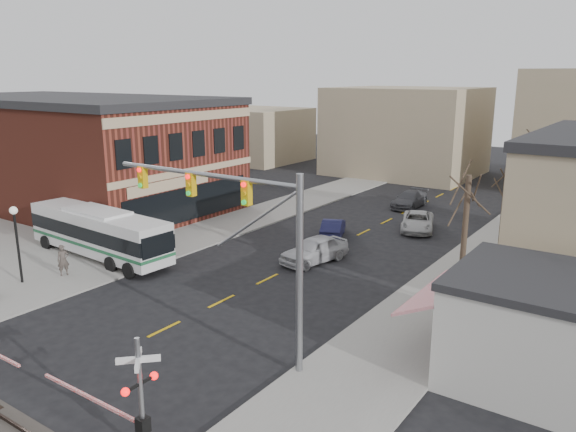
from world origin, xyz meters
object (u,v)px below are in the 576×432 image
at_px(traffic_signal_mast, 243,223).
at_px(pedestrian_far, 125,244).
at_px(transit_bus, 99,232).
at_px(pedestrian_near, 63,260).
at_px(rr_crossing_east, 132,395).
at_px(street_lamp, 16,229).
at_px(car_a, 314,249).
at_px(car_c, 417,221).
at_px(car_d, 410,199).
at_px(car_b, 333,228).

bearing_deg(traffic_signal_mast, pedestrian_far, 158.81).
bearing_deg(transit_bus, pedestrian_near, -69.82).
distance_m(rr_crossing_east, street_lamp, 17.72).
height_order(rr_crossing_east, car_a, rr_crossing_east).
distance_m(transit_bus, car_c, 22.87).
xyz_separation_m(street_lamp, pedestrian_far, (0.98, 6.48, -2.34)).
relative_size(rr_crossing_east, car_a, 1.16).
relative_size(transit_bus, street_lamp, 2.70).
distance_m(street_lamp, pedestrian_far, 6.96).
distance_m(car_a, pedestrian_near, 14.95).
height_order(transit_bus, car_a, transit_bus).
xyz_separation_m(car_a, car_d, (-1.05, 17.52, -0.11)).
relative_size(car_d, pedestrian_far, 3.10).
relative_size(car_a, car_d, 0.99).
xyz_separation_m(traffic_signal_mast, street_lamp, (-15.47, -0.87, -2.48)).
xyz_separation_m(rr_crossing_east, car_d, (-6.20, 36.21, -1.26)).
bearing_deg(car_a, car_b, 121.73).
distance_m(rr_crossing_east, pedestrian_near, 17.65).
bearing_deg(pedestrian_far, transit_bus, 172.03).
xyz_separation_m(car_c, car_d, (-3.51, 6.80, 0.02)).
relative_size(street_lamp, pedestrian_near, 2.40).
bearing_deg(transit_bus, pedestrian_far, 35.36).
height_order(street_lamp, car_c, street_lamp).
relative_size(rr_crossing_east, pedestrian_far, 3.56).
bearing_deg(transit_bus, traffic_signal_mast, -16.51).
bearing_deg(pedestrian_near, car_d, 2.28).
bearing_deg(transit_bus, car_b, 51.87).
height_order(car_b, pedestrian_near, pedestrian_near).
xyz_separation_m(transit_bus, pedestrian_far, (1.32, 0.93, -0.80)).
height_order(car_d, pedestrian_far, pedestrian_far).
bearing_deg(car_b, car_a, 85.23).
bearing_deg(car_a, car_d, 106.36).
height_order(car_d, pedestrian_near, pedestrian_near).
xyz_separation_m(transit_bus, rr_crossing_east, (16.95, -11.57, 0.26)).
distance_m(car_b, car_d, 12.03).
relative_size(street_lamp, car_c, 0.89).
relative_size(street_lamp, car_b, 1.06).
bearing_deg(rr_crossing_east, transit_bus, 145.68).
distance_m(rr_crossing_east, pedestrian_far, 20.05).
bearing_deg(car_a, rr_crossing_east, -61.69).
bearing_deg(pedestrian_far, car_a, -12.80).
height_order(traffic_signal_mast, rr_crossing_east, traffic_signal_mast).
xyz_separation_m(rr_crossing_east, car_c, (-2.69, 29.41, -1.28)).
bearing_deg(car_b, car_c, -153.43).
distance_m(car_a, car_b, 5.84).
xyz_separation_m(transit_bus, traffic_signal_mast, (15.80, -4.68, 4.02)).
distance_m(traffic_signal_mast, rr_crossing_east, 7.93).
bearing_deg(car_c, transit_bus, -148.37).
bearing_deg(pedestrian_far, pedestrian_near, -133.73).
xyz_separation_m(car_c, pedestrian_far, (-12.95, -16.91, 0.22)).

